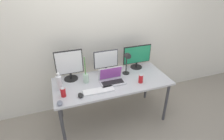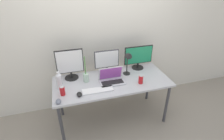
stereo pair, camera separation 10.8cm
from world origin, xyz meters
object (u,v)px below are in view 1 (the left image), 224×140
object	(u,v)px
water_bottle	(59,82)
bamboo_vase	(86,78)
monitor_left	(69,65)
soda_can_by_laptop	(63,92)
soda_can_near_keyboard	(141,79)
mouse_by_keyboard	(60,103)
work_desk	(112,84)
desk_lamp	(128,59)
mouse_by_laptop	(80,95)
monitor_center	(106,61)
laptop_silver	(112,79)
keyboard_main	(99,91)
monitor_right	(137,56)

from	to	relation	value
water_bottle	bamboo_vase	bearing A→B (deg)	11.23
monitor_left	bamboo_vase	bearing A→B (deg)	-39.25
monitor_left	soda_can_by_laptop	size ratio (longest dim) A/B	3.65
soda_can_near_keyboard	mouse_by_keyboard	bearing A→B (deg)	-174.22
work_desk	desk_lamp	distance (m)	0.44
work_desk	water_bottle	world-z (taller)	water_bottle
soda_can_by_laptop	work_desk	bearing A→B (deg)	11.96
mouse_by_keyboard	soda_can_by_laptop	size ratio (longest dim) A/B	0.83
soda_can_near_keyboard	desk_lamp	bearing A→B (deg)	110.17
mouse_by_laptop	desk_lamp	xyz separation A→B (m)	(0.79, 0.31, 0.25)
monitor_center	bamboo_vase	world-z (taller)	bamboo_vase
monitor_center	soda_can_near_keyboard	size ratio (longest dim) A/B	3.07
soda_can_by_laptop	water_bottle	bearing A→B (deg)	99.73
soda_can_near_keyboard	mouse_by_laptop	bearing A→B (deg)	-176.98
monitor_left	mouse_by_laptop	world-z (taller)	monitor_left
monitor_left	laptop_silver	world-z (taller)	monitor_left
monitor_center	bamboo_vase	xyz separation A→B (m)	(-0.36, -0.17, -0.13)
monitor_left	soda_can_by_laptop	distance (m)	0.46
mouse_by_keyboard	bamboo_vase	world-z (taller)	bamboo_vase
work_desk	soda_can_near_keyboard	distance (m)	0.44
laptop_silver	keyboard_main	distance (m)	0.30
work_desk	soda_can_near_keyboard	bearing A→B (deg)	-25.70
keyboard_main	bamboo_vase	bearing A→B (deg)	113.16
mouse_by_laptop	water_bottle	bearing A→B (deg)	133.97
desk_lamp	soda_can_near_keyboard	bearing A→B (deg)	-69.83
water_bottle	soda_can_by_laptop	xyz separation A→B (m)	(0.03, -0.16, -0.06)
monitor_right	soda_can_by_laptop	distance (m)	1.32
monitor_right	monitor_center	bearing A→B (deg)	-179.39
monitor_right	water_bottle	world-z (taller)	monitor_right
laptop_silver	desk_lamp	xyz separation A→B (m)	(0.29, 0.12, 0.22)
monitor_right	mouse_by_keyboard	distance (m)	1.43
monitor_left	soda_can_by_laptop	world-z (taller)	monitor_left
work_desk	keyboard_main	xyz separation A→B (m)	(-0.26, -0.20, 0.07)
keyboard_main	mouse_by_keyboard	bearing A→B (deg)	-167.19
mouse_by_keyboard	soda_can_near_keyboard	bearing A→B (deg)	7.00
mouse_by_laptop	monitor_right	bearing A→B (deg)	25.37
laptop_silver	desk_lamp	size ratio (longest dim) A/B	0.88
work_desk	bamboo_vase	size ratio (longest dim) A/B	4.24
monitor_center	mouse_by_laptop	distance (m)	0.73
work_desk	monitor_center	size ratio (longest dim) A/B	4.42
laptop_silver	mouse_by_laptop	distance (m)	0.53
mouse_by_laptop	soda_can_by_laptop	bearing A→B (deg)	159.26
monitor_right	soda_can_by_laptop	bearing A→B (deg)	-161.47
laptop_silver	soda_can_by_laptop	size ratio (longest dim) A/B	2.84
keyboard_main	soda_can_near_keyboard	xyz separation A→B (m)	(0.64, 0.01, 0.05)
keyboard_main	water_bottle	size ratio (longest dim) A/B	1.61
mouse_by_keyboard	monitor_center	bearing A→B (deg)	37.23
monitor_center	keyboard_main	bearing A→B (deg)	-118.87
keyboard_main	soda_can_by_laptop	size ratio (longest dim) A/B	3.33
water_bottle	keyboard_main	bearing A→B (deg)	-23.27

